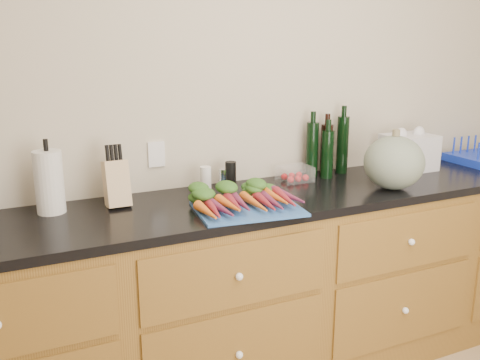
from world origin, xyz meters
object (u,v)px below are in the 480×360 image
carrots (244,199)px  squash (394,163)px  paper_towel (49,182)px  tomato_box (295,174)px  cutting_board (248,209)px  knife_block (116,183)px

carrots → squash: squash is taller
paper_towel → tomato_box: paper_towel is taller
carrots → squash: bearing=-2.7°
cutting_board → squash: 0.80m
cutting_board → carrots: bearing=90.0°
carrots → paper_towel: 0.82m
squash → knife_block: bearing=167.1°
carrots → knife_block: size_ratio=2.19×
cutting_board → carrots: size_ratio=1.00×
squash → knife_block: size_ratio=1.45×
cutting_board → squash: size_ratio=1.51×
squash → knife_block: 1.32m
paper_towel → tomato_box: (1.20, 0.01, -0.09)m
tomato_box → knife_block: bearing=-178.1°
carrots → cutting_board: bearing=-90.0°
cutting_board → knife_block: bearing=148.7°
carrots → squash: 0.79m
carrots → knife_block: knife_block is taller
squash → cutting_board: bearing=-179.6°
cutting_board → paper_towel: (-0.77, 0.32, 0.13)m
cutting_board → knife_block: 0.58m
cutting_board → knife_block: knife_block is taller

